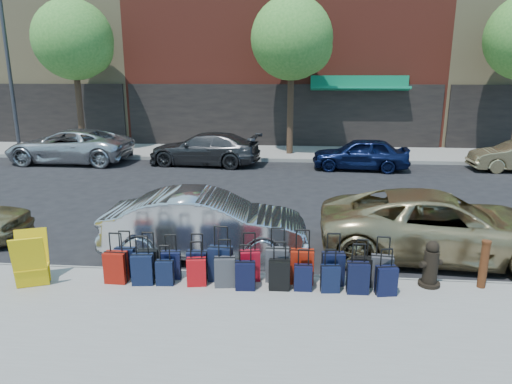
# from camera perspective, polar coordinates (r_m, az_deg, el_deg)

# --- Properties ---
(ground) EXTENTS (120.00, 120.00, 0.00)m
(ground) POSITION_cam_1_polar(r_m,az_deg,el_deg) (13.35, 1.36, -2.64)
(ground) COLOR black
(ground) RESTS_ON ground
(sidewalk_near) EXTENTS (60.00, 4.00, 0.15)m
(sidewalk_near) POSITION_cam_1_polar(r_m,az_deg,el_deg) (7.38, -2.06, -17.18)
(sidewalk_near) COLOR gray
(sidewalk_near) RESTS_ON ground
(sidewalk_far) EXTENTS (60.00, 4.00, 0.15)m
(sidewalk_far) POSITION_cam_1_polar(r_m,az_deg,el_deg) (23.06, 2.98, 4.91)
(sidewalk_far) COLOR gray
(sidewalk_far) RESTS_ON ground
(curb_near) EXTENTS (60.00, 0.08, 0.15)m
(curb_near) POSITION_cam_1_polar(r_m,az_deg,el_deg) (9.15, -0.49, -10.53)
(curb_near) COLOR gray
(curb_near) RESTS_ON ground
(curb_far) EXTENTS (60.00, 0.08, 0.15)m
(curb_far) POSITION_cam_1_polar(r_m,az_deg,el_deg) (21.08, 2.77, 3.99)
(curb_far) COLOR gray
(curb_far) RESTS_ON ground
(building_left) EXTENTS (15.00, 12.12, 16.00)m
(building_left) POSITION_cam_1_polar(r_m,az_deg,el_deg) (35.23, -25.08, 19.90)
(building_left) COLOR #98865D
(building_left) RESTS_ON ground
(tree_left) EXTENTS (3.80, 3.80, 7.27)m
(tree_left) POSITION_cam_1_polar(r_m,az_deg,el_deg) (24.69, -21.55, 17.03)
(tree_left) COLOR black
(tree_left) RESTS_ON sidewalk_far
(tree_center) EXTENTS (3.80, 3.80, 7.27)m
(tree_center) POSITION_cam_1_polar(r_m,az_deg,el_deg) (22.27, 4.86, 18.32)
(tree_center) COLOR black
(tree_center) RESTS_ON sidewalk_far
(streetlight) EXTENTS (2.59, 0.18, 8.00)m
(streetlight) POSITION_cam_1_polar(r_m,az_deg,el_deg) (25.47, -28.23, 14.54)
(streetlight) COLOR #333338
(streetlight) RESTS_ON sidewalk_far
(suitcase_front_0) EXTENTS (0.38, 0.22, 0.90)m
(suitcase_front_0) POSITION_cam_1_polar(r_m,az_deg,el_deg) (9.26, -16.04, -8.39)
(suitcase_front_0) COLOR black
(suitcase_front_0) RESTS_ON sidewalk_near
(suitcase_front_1) EXTENTS (0.38, 0.23, 0.89)m
(suitcase_front_1) POSITION_cam_1_polar(r_m,az_deg,el_deg) (9.10, -13.27, -8.63)
(suitcase_front_1) COLOR black
(suitcase_front_1) RESTS_ON sidewalk_near
(suitcase_front_2) EXTENTS (0.38, 0.24, 0.87)m
(suitcase_front_2) POSITION_cam_1_polar(r_m,az_deg,el_deg) (8.95, -10.56, -8.93)
(suitcase_front_2) COLOR black
(suitcase_front_2) RESTS_ON sidewalk_near
(suitcase_front_3) EXTENTS (0.38, 0.22, 0.90)m
(suitcase_front_3) POSITION_cam_1_polar(r_m,az_deg,el_deg) (8.83, -7.36, -9.06)
(suitcase_front_3) COLOR black
(suitcase_front_3) RESTS_ON sidewalk_near
(suitcase_front_4) EXTENTS (0.45, 0.27, 1.07)m
(suitcase_front_4) POSITION_cam_1_polar(r_m,az_deg,el_deg) (8.72, -4.44, -8.93)
(suitcase_front_4) COLOR black
(suitcase_front_4) RESTS_ON sidewalk_near
(suitcase_front_5) EXTENTS (0.42, 0.28, 0.94)m
(suitcase_front_5) POSITION_cam_1_polar(r_m,az_deg,el_deg) (8.72, -0.81, -9.18)
(suitcase_front_5) COLOR maroon
(suitcase_front_5) RESTS_ON sidewalk_near
(suitcase_front_6) EXTENTS (0.43, 0.24, 1.04)m
(suitcase_front_6) POSITION_cam_1_polar(r_m,az_deg,el_deg) (8.69, 2.67, -9.04)
(suitcase_front_6) COLOR #3B3B41
(suitcase_front_6) RESTS_ON sidewalk_near
(suitcase_front_7) EXTENTS (0.43, 0.24, 1.03)m
(suitcase_front_7) POSITION_cam_1_polar(r_m,az_deg,el_deg) (8.65, 5.78, -9.24)
(suitcase_front_7) COLOR maroon
(suitcase_front_7) RESTS_ON sidewalk_near
(suitcase_front_8) EXTENTS (0.43, 0.26, 0.99)m
(suitcase_front_8) POSITION_cam_1_polar(r_m,az_deg,el_deg) (8.67, 9.60, -9.43)
(suitcase_front_8) COLOR black
(suitcase_front_8) RESTS_ON sidewalk_near
(suitcase_front_9) EXTENTS (0.38, 0.22, 0.89)m
(suitcase_front_9) POSITION_cam_1_polar(r_m,az_deg,el_deg) (8.74, 13.02, -9.63)
(suitcase_front_9) COLOR black
(suitcase_front_9) RESTS_ON sidewalk_near
(suitcase_front_10) EXTENTS (0.42, 0.27, 0.96)m
(suitcase_front_10) POSITION_cam_1_polar(r_m,az_deg,el_deg) (8.78, 15.43, -9.52)
(suitcase_front_10) COLOR #35353A
(suitcase_front_10) RESTS_ON sidewalk_near
(suitcase_back_0) EXTENTS (0.41, 0.25, 0.96)m
(suitcase_back_0) POSITION_cam_1_polar(r_m,az_deg,el_deg) (9.02, -17.11, -8.97)
(suitcase_back_0) COLOR maroon
(suitcase_back_0) RESTS_ON sidewalk_near
(suitcase_back_1) EXTENTS (0.41, 0.27, 0.93)m
(suitcase_back_1) POSITION_cam_1_polar(r_m,az_deg,el_deg) (8.83, -13.98, -9.35)
(suitcase_back_1) COLOR black
(suitcase_back_1) RESTS_ON sidewalk_near
(suitcase_back_2) EXTENTS (0.33, 0.20, 0.76)m
(suitcase_back_2) POSITION_cam_1_polar(r_m,az_deg,el_deg) (8.74, -11.31, -9.83)
(suitcase_back_2) COLOR black
(suitcase_back_2) RESTS_ON sidewalk_near
(suitcase_back_3) EXTENTS (0.38, 0.26, 0.84)m
(suitcase_back_3) POSITION_cam_1_polar(r_m,az_deg,el_deg) (8.61, -7.44, -9.85)
(suitcase_back_3) COLOR #A80A0F
(suitcase_back_3) RESTS_ON sidewalk_near
(suitcase_back_4) EXTENTS (0.40, 0.26, 0.90)m
(suitcase_back_4) POSITION_cam_1_polar(r_m,az_deg,el_deg) (8.52, -3.91, -9.91)
(suitcase_back_4) COLOR #36363B
(suitcase_back_4) RESTS_ON sidewalk_near
(suitcase_back_5) EXTENTS (0.36, 0.22, 0.84)m
(suitcase_back_5) POSITION_cam_1_polar(r_m,az_deg,el_deg) (8.39, -1.35, -10.40)
(suitcase_back_5) COLOR black
(suitcase_back_5) RESTS_ON sidewalk_near
(suitcase_back_6) EXTENTS (0.38, 0.22, 0.90)m
(suitcase_back_6) POSITION_cam_1_polar(r_m,az_deg,el_deg) (8.40, 2.94, -10.28)
(suitcase_back_6) COLOR black
(suitcase_back_6) RESTS_ON sidewalk_near
(suitcase_back_7) EXTENTS (0.32, 0.19, 0.77)m
(suitcase_back_7) POSITION_cam_1_polar(r_m,az_deg,el_deg) (8.41, 5.90, -10.58)
(suitcase_back_7) COLOR black
(suitcase_back_7) RESTS_ON sidewalk_near
(suitcase_back_8) EXTENTS (0.35, 0.23, 0.80)m
(suitcase_back_8) POSITION_cam_1_polar(r_m,az_deg,el_deg) (8.42, 9.25, -10.63)
(suitcase_back_8) COLOR black
(suitcase_back_8) RESTS_ON sidewalk_near
(suitcase_back_9) EXTENTS (0.39, 0.23, 0.91)m
(suitcase_back_9) POSITION_cam_1_polar(r_m,az_deg,el_deg) (8.45, 12.61, -10.42)
(suitcase_back_9) COLOR black
(suitcase_back_9) RESTS_ON sidewalk_near
(suitcase_back_10) EXTENTS (0.39, 0.27, 0.85)m
(suitcase_back_10) POSITION_cam_1_polar(r_m,az_deg,el_deg) (8.51, 15.96, -10.60)
(suitcase_back_10) COLOR black
(suitcase_back_10) RESTS_ON sidewalk_near
(fire_hydrant) EXTENTS (0.45, 0.40, 0.88)m
(fire_hydrant) POSITION_cam_1_polar(r_m,az_deg,el_deg) (9.05, 21.01, -8.52)
(fire_hydrant) COLOR black
(fire_hydrant) RESTS_ON sidewalk_near
(bollard) EXTENTS (0.17, 0.17, 0.90)m
(bollard) POSITION_cam_1_polar(r_m,az_deg,el_deg) (9.34, 26.60, -8.00)
(bollard) COLOR #38190C
(bollard) RESTS_ON sidewalk_near
(display_rack) EXTENTS (0.75, 0.79, 1.01)m
(display_rack) POSITION_cam_1_polar(r_m,az_deg,el_deg) (9.40, -26.31, -7.62)
(display_rack) COLOR #DDB60C
(display_rack) RESTS_ON sidewalk_near
(car_near_1) EXTENTS (4.50, 1.74, 1.46)m
(car_near_1) POSITION_cam_1_polar(r_m,az_deg,el_deg) (10.12, -6.22, -4.08)
(car_near_1) COLOR #B4B6BB
(car_near_1) RESTS_ON ground
(car_near_2) EXTENTS (5.37, 2.77, 1.45)m
(car_near_2) POSITION_cam_1_polar(r_m,az_deg,el_deg) (10.81, 22.03, -3.92)
(car_near_2) COLOR tan
(car_near_2) RESTS_ON ground
(car_far_0) EXTENTS (5.56, 2.64, 1.53)m
(car_far_0) POSITION_cam_1_polar(r_m,az_deg,el_deg) (22.40, -22.29, 5.34)
(car_far_0) COLOR silver
(car_far_0) RESTS_ON ground
(car_far_1) EXTENTS (5.12, 2.51, 1.43)m
(car_far_1) POSITION_cam_1_polar(r_m,az_deg,el_deg) (20.39, -6.46, 5.38)
(car_far_1) COLOR #323235
(car_far_1) RESTS_ON ground
(car_far_2) EXTENTS (4.08, 1.90, 1.35)m
(car_far_2) POSITION_cam_1_polar(r_m,az_deg,el_deg) (19.72, 12.91, 4.67)
(car_far_2) COLOR #0D163B
(car_far_2) RESTS_ON ground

